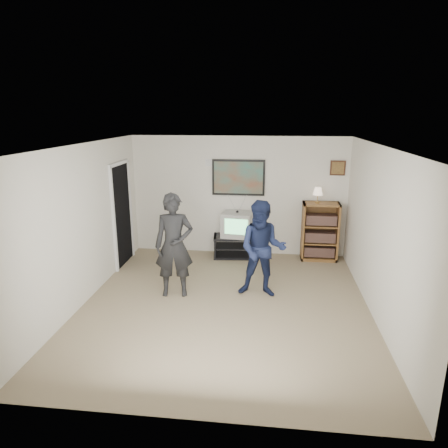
% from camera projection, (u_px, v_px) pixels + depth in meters
% --- Properties ---
extents(room_shell, '(4.51, 5.00, 2.51)m').
position_uv_depth(room_shell, '(227.00, 223.00, 6.36)').
color(room_shell, '#726748').
rests_on(room_shell, ground).
extents(media_stand, '(0.95, 0.59, 0.45)m').
position_uv_depth(media_stand, '(235.00, 246.00, 8.44)').
color(media_stand, black).
rests_on(media_stand, room_shell).
extents(crt_television, '(0.66, 0.58, 0.51)m').
position_uv_depth(crt_television, '(237.00, 224.00, 8.30)').
color(crt_television, '#A7A6A2').
rests_on(crt_television, media_stand).
extents(bookshelf, '(0.73, 0.42, 1.20)m').
position_uv_depth(bookshelf, '(320.00, 231.00, 8.19)').
color(bookshelf, brown).
rests_on(bookshelf, room_shell).
extents(table_lamp, '(0.20, 0.20, 0.31)m').
position_uv_depth(table_lamp, '(318.00, 195.00, 8.00)').
color(table_lamp, '#FFE0C1').
rests_on(table_lamp, bookshelf).
extents(person_tall, '(0.69, 0.52, 1.73)m').
position_uv_depth(person_tall, '(174.00, 245.00, 6.51)').
color(person_tall, black).
rests_on(person_tall, room_shell).
extents(person_short, '(0.82, 0.66, 1.62)m').
position_uv_depth(person_short, '(262.00, 249.00, 6.49)').
color(person_short, '#171F3F').
rests_on(person_short, room_shell).
extents(controller_left, '(0.07, 0.11, 0.03)m').
position_uv_depth(controller_left, '(174.00, 220.00, 6.59)').
color(controller_left, white).
rests_on(controller_left, person_tall).
extents(controller_right, '(0.05, 0.12, 0.03)m').
position_uv_depth(controller_right, '(260.00, 231.00, 6.66)').
color(controller_right, white).
rests_on(controller_right, person_short).
extents(poster, '(1.10, 0.03, 0.75)m').
position_uv_depth(poster, '(238.00, 178.00, 8.28)').
color(poster, black).
rests_on(poster, room_shell).
extents(air_vent, '(0.28, 0.02, 0.14)m').
position_uv_depth(air_vent, '(212.00, 163.00, 8.27)').
color(air_vent, white).
rests_on(air_vent, room_shell).
extents(small_picture, '(0.30, 0.03, 0.30)m').
position_uv_depth(small_picture, '(338.00, 168.00, 8.01)').
color(small_picture, '#3F2414').
rests_on(small_picture, room_shell).
extents(doorway, '(0.03, 0.85, 2.00)m').
position_uv_depth(doorway, '(122.00, 215.00, 7.87)').
color(doorway, black).
rests_on(doorway, room_shell).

